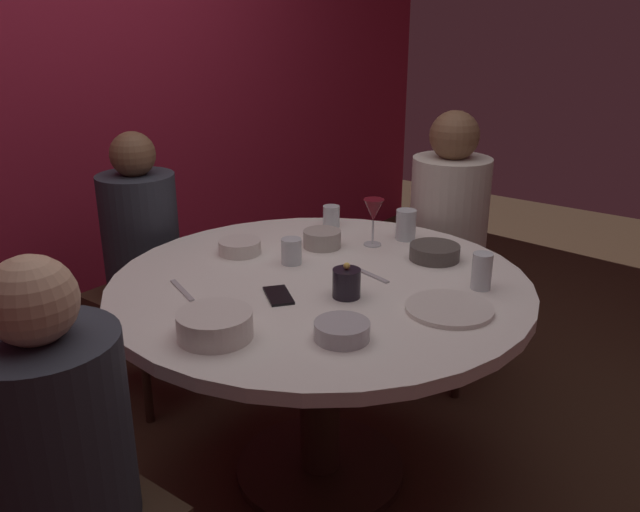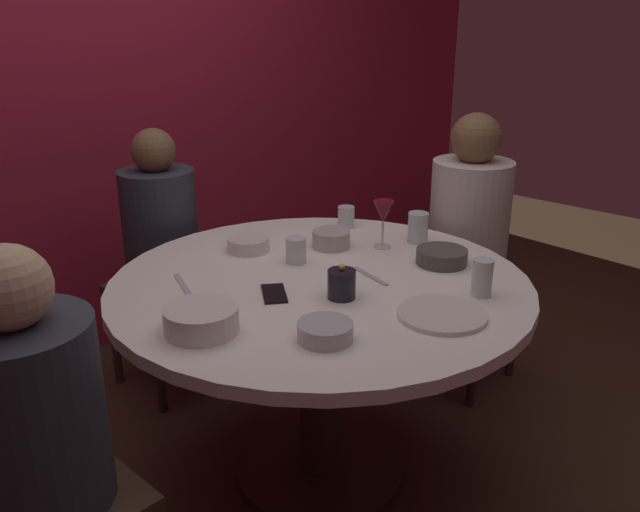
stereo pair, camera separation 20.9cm
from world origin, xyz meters
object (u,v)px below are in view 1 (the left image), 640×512
(seated_diner_right, at_px, (449,218))
(bowl_small_white, at_px, (215,325))
(candle_holder, at_px, (347,283))
(wine_glass, at_px, (373,212))
(dinner_plate, at_px, (449,309))
(seated_diner_left, at_px, (54,438))
(cell_phone, at_px, (278,295))
(seated_diner_back, at_px, (141,239))
(bowl_serving_large, at_px, (342,331))
(bowl_rice_portion, at_px, (322,239))
(bowl_salad_center, at_px, (240,247))
(cup_by_left_diner, at_px, (291,251))
(dining_table, at_px, (320,322))
(cup_by_right_diner, at_px, (482,271))
(cup_near_candle, at_px, (406,225))
(bowl_sauce_side, at_px, (435,252))
(cup_center_front, at_px, (331,216))

(seated_diner_right, relative_size, bowl_small_white, 5.88)
(candle_holder, xyz_separation_m, wine_glass, (0.44, 0.19, 0.08))
(wine_glass, height_order, dinner_plate, wine_glass)
(seated_diner_left, relative_size, seated_diner_right, 0.94)
(cell_phone, bearing_deg, dinner_plate, -27.10)
(seated_diner_back, distance_m, bowl_small_white, 1.05)
(dinner_plate, bearing_deg, bowl_serving_large, 155.75)
(dinner_plate, xyz_separation_m, bowl_rice_portion, (0.22, 0.62, 0.02))
(seated_diner_right, distance_m, cell_phone, 1.10)
(bowl_small_white, relative_size, bowl_rice_portion, 1.46)
(seated_diner_left, distance_m, seated_diner_right, 1.87)
(bowl_salad_center, height_order, bowl_rice_portion, bowl_rice_portion)
(bowl_salad_center, bearing_deg, bowl_small_white, -142.17)
(bowl_salad_center, distance_m, cup_by_left_diner, 0.21)
(dining_table, relative_size, bowl_serving_large, 9.11)
(cup_by_right_diner, bearing_deg, seated_diner_back, 100.16)
(candle_holder, height_order, wine_glass, wine_glass)
(dining_table, bearing_deg, cup_near_candle, -1.97)
(dining_table, relative_size, seated_diner_back, 1.20)
(seated_diner_back, height_order, bowl_salad_center, seated_diner_back)
(dinner_plate, distance_m, cup_near_candle, 0.64)
(dining_table, bearing_deg, bowl_sauce_side, -28.18)
(seated_diner_right, height_order, cup_near_candle, seated_diner_right)
(dining_table, xyz_separation_m, candle_holder, (-0.06, -0.15, 0.20))
(seated_diner_right, xyz_separation_m, cup_near_candle, (-0.40, -0.02, 0.07))
(candle_holder, height_order, cup_by_left_diner, candle_holder)
(seated_diner_right, height_order, cup_by_right_diner, seated_diner_right)
(wine_glass, bearing_deg, seated_diner_back, 113.81)
(candle_holder, bearing_deg, dinner_plate, -71.89)
(cup_by_right_diner, bearing_deg, cup_by_left_diner, 107.10)
(candle_holder, relative_size, bowl_salad_center, 0.73)
(bowl_small_white, bearing_deg, cup_by_right_diner, -30.14)
(bowl_serving_large, height_order, cup_by_right_diner, cup_by_right_diner)
(bowl_small_white, bearing_deg, cup_near_candle, 0.18)
(bowl_rice_portion, height_order, cup_by_right_diner, cup_by_right_diner)
(cup_center_front, bearing_deg, seated_diner_left, -168.15)
(wine_glass, bearing_deg, bowl_sauce_side, -88.57)
(bowl_salad_center, bearing_deg, cell_phone, -120.23)
(seated_diner_left, relative_size, cup_by_left_diner, 12.56)
(bowl_serving_large, bearing_deg, cup_center_front, 37.86)
(seated_diner_back, relative_size, bowl_small_white, 5.61)
(seated_diner_right, bearing_deg, cup_by_left_diner, -10.83)
(cup_near_candle, bearing_deg, cup_by_left_diner, 158.38)
(cup_by_left_diner, bearing_deg, candle_holder, -110.61)
(seated_diner_left, relative_size, cup_near_candle, 9.69)
(cell_phone, distance_m, bowl_small_white, 0.30)
(wine_glass, distance_m, bowl_salad_center, 0.50)
(dining_table, relative_size, wine_glass, 7.71)
(bowl_sauce_side, bearing_deg, bowl_serving_large, -172.72)
(bowl_serving_large, height_order, cup_by_left_diner, cup_by_left_diner)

